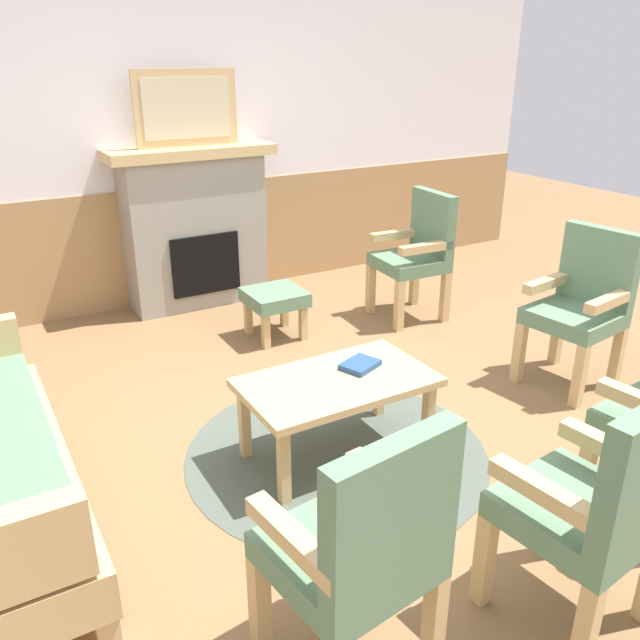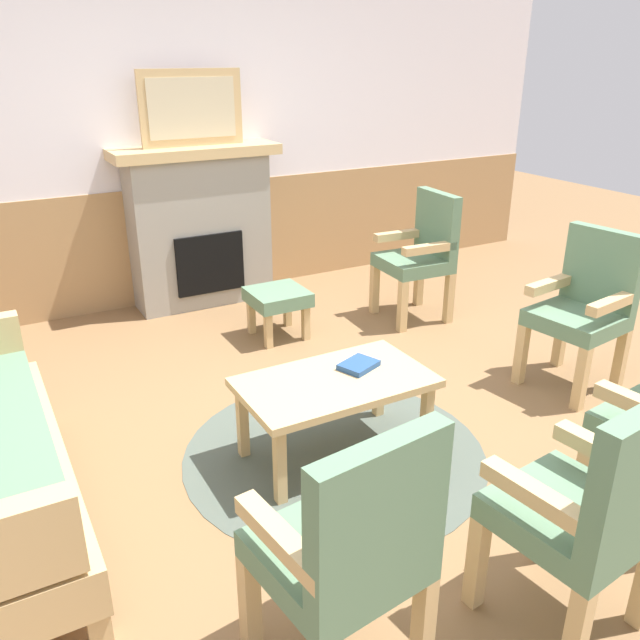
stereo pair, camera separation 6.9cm
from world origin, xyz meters
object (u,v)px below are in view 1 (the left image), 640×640
(fireplace, at_px, (195,226))
(book_on_table, at_px, (360,365))
(armchair_near_fireplace, at_px, (582,301))
(armchair_corner_left, at_px, (362,545))
(footstool, at_px, (275,300))
(armchair_by_window_left, at_px, (417,250))
(framed_picture, at_px, (186,108))
(coffee_table, at_px, (337,388))
(armchair_front_center, at_px, (600,502))

(fireplace, distance_m, book_on_table, 2.44)
(fireplace, distance_m, armchair_near_fireplace, 2.97)
(armchair_near_fireplace, height_order, armchair_corner_left, same)
(armchair_near_fireplace, xyz_separation_m, armchair_corner_left, (-2.35, -1.09, 0.00))
(footstool, height_order, armchair_by_window_left, armchair_by_window_left)
(framed_picture, xyz_separation_m, coffee_table, (-0.18, -2.48, -1.17))
(armchair_near_fireplace, relative_size, armchair_by_window_left, 1.00)
(coffee_table, height_order, footstool, coffee_table)
(footstool, xyz_separation_m, armchair_near_fireplace, (1.33, -1.57, 0.25))
(framed_picture, bearing_deg, armchair_by_window_left, -39.71)
(armchair_front_center, bearing_deg, armchair_near_fireplace, 40.84)
(armchair_by_window_left, bearing_deg, fireplace, 140.29)
(armchair_near_fireplace, bearing_deg, book_on_table, 176.31)
(coffee_table, relative_size, footstool, 2.40)
(armchair_near_fireplace, bearing_deg, armchair_corner_left, -155.12)
(footstool, bearing_deg, fireplace, 103.20)
(framed_picture, distance_m, coffee_table, 2.75)
(framed_picture, xyz_separation_m, armchair_corner_left, (-0.79, -3.62, -1.02))
(framed_picture, bearing_deg, armchair_near_fireplace, -58.42)
(armchair_front_center, bearing_deg, coffee_table, 98.34)
(coffee_table, bearing_deg, framed_picture, 85.87)
(fireplace, height_order, coffee_table, fireplace)
(footstool, xyz_separation_m, armchair_front_center, (-0.20, -2.89, 0.25))
(framed_picture, relative_size, footstool, 2.00)
(fireplace, height_order, armchair_near_fireplace, fireplace)
(framed_picture, relative_size, armchair_by_window_left, 0.82)
(armchair_near_fireplace, relative_size, armchair_corner_left, 1.00)
(fireplace, xyz_separation_m, framed_picture, (0.00, 0.00, 0.91))
(book_on_table, relative_size, footstool, 0.48)
(fireplace, xyz_separation_m, book_on_table, (-0.01, -2.43, -0.20))
(armchair_corner_left, bearing_deg, armchair_front_center, -16.09)
(coffee_table, height_order, armchair_front_center, armchair_front_center)
(fireplace, distance_m, armchair_corner_left, 3.70)
(coffee_table, height_order, armchair_by_window_left, armchair_by_window_left)
(armchair_corner_left, bearing_deg, book_on_table, 56.63)
(fireplace, relative_size, armchair_near_fireplace, 1.33)
(framed_picture, bearing_deg, coffee_table, -94.13)
(framed_picture, distance_m, armchair_near_fireplace, 3.14)
(armchair_by_window_left, bearing_deg, footstool, 171.14)
(book_on_table, height_order, armchair_corner_left, armchair_corner_left)
(armchair_near_fireplace, xyz_separation_m, armchair_by_window_left, (-0.18, 1.39, 0.00))
(footstool, relative_size, armchair_by_window_left, 0.41)
(fireplace, height_order, armchair_by_window_left, fireplace)
(footstool, height_order, armchair_corner_left, armchair_corner_left)
(framed_picture, distance_m, armchair_front_center, 3.99)
(fireplace, xyz_separation_m, armchair_by_window_left, (1.37, -1.14, -0.11))
(armchair_front_center, bearing_deg, armchair_corner_left, 163.91)
(coffee_table, xyz_separation_m, armchair_front_center, (0.20, -1.38, 0.15))
(book_on_table, xyz_separation_m, armchair_front_center, (0.03, -1.42, 0.08))
(armchair_near_fireplace, distance_m, armchair_by_window_left, 1.40)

